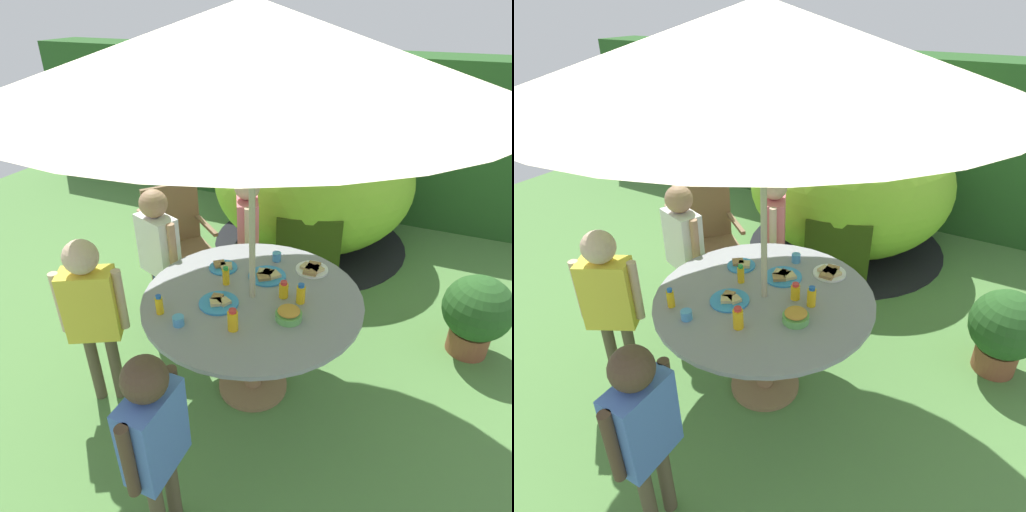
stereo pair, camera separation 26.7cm
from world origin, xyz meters
The scene contains 23 objects.
ground_plane centered at (0.00, 0.00, -0.01)m, with size 10.00×10.00×0.02m, color #548442.
hedge_backdrop centered at (0.00, 3.32, 0.89)m, with size 9.00×0.70×1.78m, color #285623.
garden_table centered at (0.00, 0.00, 0.60)m, with size 1.32×1.32×0.75m.
patio_umbrella centered at (0.00, 0.00, 2.12)m, with size 2.44×2.44×2.31m.
wooden_chair centered at (-1.06, 0.82, 0.53)m, with size 0.65×0.65×0.96m.
dome_tent centered at (-0.28, 2.14, 0.69)m, with size 2.50×2.50×1.40m.
potted_plant centered at (1.32, 0.96, 0.36)m, with size 0.48×0.48×0.63m.
child_in_pink_shirt centered at (-0.43, 0.88, 0.74)m, with size 0.28×0.36×1.16m.
child_in_white_shirt centered at (-0.89, 0.32, 0.75)m, with size 0.38×0.26×1.17m.
child_in_yellow_shirt centered at (-0.83, -0.45, 0.75)m, with size 0.36×0.29×1.17m.
child_in_blue_shirt centered at (0.00, -1.03, 0.72)m, with size 0.19×0.39×1.13m.
snack_bowl centered at (0.27, -0.12, 0.78)m, with size 0.15×0.15×0.08m.
plate_mid_left centered at (-0.31, 0.22, 0.76)m, with size 0.19×0.19×0.03m.
plate_mid_right centered at (0.24, 0.42, 0.76)m, with size 0.21×0.21×0.03m.
plate_far_left centered at (0.00, 0.23, 0.76)m, with size 0.24×0.24×0.03m.
plate_front_edge centered at (-0.15, -0.15, 0.76)m, with size 0.23×0.23×0.03m.
juice_bottle_near_left centered at (0.17, 0.07, 0.80)m, with size 0.06×0.06×0.11m.
juice_bottle_near_right centered at (0.28, 0.06, 0.81)m, with size 0.05×0.05×0.13m.
juice_bottle_far_right centered at (-0.21, 0.06, 0.81)m, with size 0.04×0.04×0.12m.
juice_bottle_center_front centered at (-0.41, -0.36, 0.81)m, with size 0.04×0.04×0.12m.
juice_bottle_center_back centered at (0.03, -0.32, 0.81)m, with size 0.06×0.06×0.13m.
cup_near centered at (-0.26, -0.41, 0.78)m, with size 0.06×0.06×0.06m, color #4C99D8.
cup_far centered at (-0.02, 0.45, 0.78)m, with size 0.06×0.06×0.06m, color #4C99D8.
Camera 2 is at (1.13, -1.89, 2.31)m, focal length 31.41 mm.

